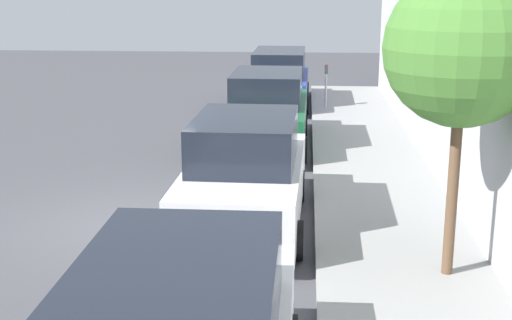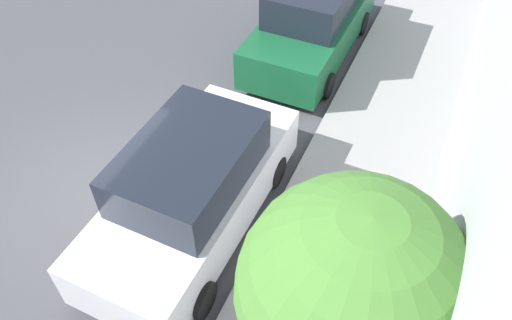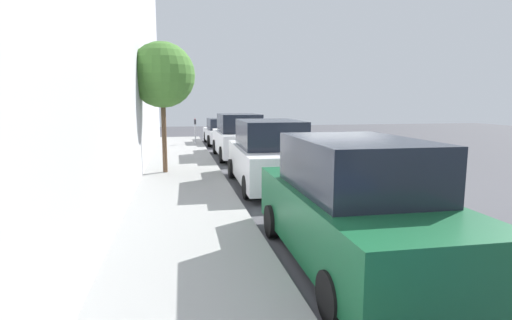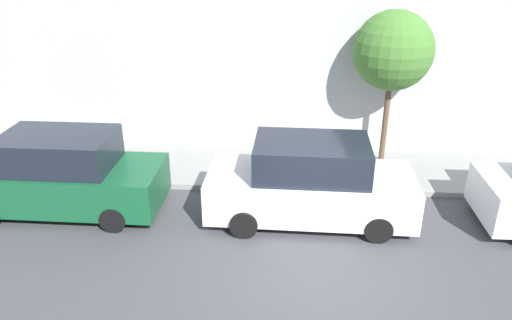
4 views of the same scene
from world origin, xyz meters
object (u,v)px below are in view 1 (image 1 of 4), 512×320
Objects in this scene: parked_suv_third at (245,176)px; street_tree at (463,49)px; parking_meter_far at (326,80)px; parked_suv_fourth at (267,112)px; parked_minivan_fifth at (279,79)px.

street_tree is (3.13, -2.22, 2.46)m from parked_suv_third.
parking_meter_far is 13.77m from street_tree.
parking_meter_far is 0.33× the size of street_tree.
street_tree reaches higher than parking_meter_far.
parked_suv_fourth is 3.39× the size of parking_meter_far.
parked_minivan_fifth is (0.07, 6.21, -0.01)m from parked_suv_fourth.
parked_suv_third and parked_suv_fourth have the same top height.
street_tree is at bearing -83.88° from parking_meter_far.
parking_meter_far is (1.68, 11.27, 0.09)m from parked_suv_third.
parked_suv_third is 5.98m from parked_suv_fourth.
parked_suv_third reaches higher than parked_minivan_fifth.
parked_suv_third is 11.40m from parking_meter_far.
parking_meter_far is (1.63, 5.30, 0.09)m from parked_suv_fourth.
parked_suv_fourth is 9.09m from street_tree.
parked_suv_fourth reaches higher than parking_meter_far.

